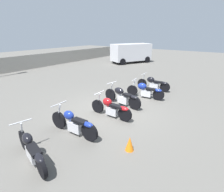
{
  "coord_description": "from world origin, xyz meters",
  "views": [
    {
      "loc": [
        -5.96,
        -4.42,
        3.37
      ],
      "look_at": [
        0.0,
        -0.0,
        0.65
      ],
      "focal_mm": 28.0,
      "sensor_mm": 36.0,
      "label": 1
    }
  ],
  "objects_px": {
    "motorcycle_slot_0": "(32,150)",
    "traffic_cone_near": "(130,144)",
    "parked_van": "(131,52)",
    "motorcycle_slot_2": "(111,108)",
    "motorcycle_slot_3": "(122,97)",
    "motorcycle_slot_4": "(146,90)",
    "motorcycle_slot_1": "(74,123)",
    "motorcycle_slot_5": "(154,83)"
  },
  "relations": [
    {
      "from": "motorcycle_slot_1",
      "to": "motorcycle_slot_2",
      "type": "xyz_separation_m",
      "value": [
        1.84,
        -0.23,
        -0.01
      ]
    },
    {
      "from": "motorcycle_slot_3",
      "to": "motorcycle_slot_5",
      "type": "height_order",
      "value": "motorcycle_slot_3"
    },
    {
      "from": "motorcycle_slot_1",
      "to": "motorcycle_slot_3",
      "type": "distance_m",
      "value": 3.18
    },
    {
      "from": "motorcycle_slot_4",
      "to": "traffic_cone_near",
      "type": "relative_size",
      "value": 4.51
    },
    {
      "from": "parked_van",
      "to": "motorcycle_slot_2",
      "type": "bearing_deg",
      "value": 142.84
    },
    {
      "from": "motorcycle_slot_0",
      "to": "motorcycle_slot_4",
      "type": "height_order",
      "value": "motorcycle_slot_4"
    },
    {
      "from": "motorcycle_slot_4",
      "to": "parked_van",
      "type": "xyz_separation_m",
      "value": [
        9.61,
        6.62,
        0.76
      ]
    },
    {
      "from": "motorcycle_slot_0",
      "to": "motorcycle_slot_1",
      "type": "bearing_deg",
      "value": 17.1
    },
    {
      "from": "motorcycle_slot_2",
      "to": "motorcycle_slot_4",
      "type": "distance_m",
      "value": 2.91
    },
    {
      "from": "motorcycle_slot_0",
      "to": "parked_van",
      "type": "relative_size",
      "value": 0.42
    },
    {
      "from": "motorcycle_slot_0",
      "to": "motorcycle_slot_4",
      "type": "distance_m",
      "value": 6.37
    },
    {
      "from": "motorcycle_slot_0",
      "to": "motorcycle_slot_3",
      "type": "distance_m",
      "value": 4.81
    },
    {
      "from": "motorcycle_slot_4",
      "to": "motorcycle_slot_2",
      "type": "bearing_deg",
      "value": 170.52
    },
    {
      "from": "motorcycle_slot_3",
      "to": "motorcycle_slot_2",
      "type": "bearing_deg",
      "value": -158.45
    },
    {
      "from": "motorcycle_slot_0",
      "to": "parked_van",
      "type": "distance_m",
      "value": 17.22
    },
    {
      "from": "motorcycle_slot_3",
      "to": "parked_van",
      "type": "bearing_deg",
      "value": 36.32
    },
    {
      "from": "motorcycle_slot_0",
      "to": "motorcycle_slot_5",
      "type": "xyz_separation_m",
      "value": [
        7.94,
        -0.01,
        0.01
      ]
    },
    {
      "from": "parked_van",
      "to": "motorcycle_slot_1",
      "type": "bearing_deg",
      "value": 138.98
    },
    {
      "from": "motorcycle_slot_2",
      "to": "traffic_cone_near",
      "type": "height_order",
      "value": "motorcycle_slot_2"
    },
    {
      "from": "motorcycle_slot_4",
      "to": "traffic_cone_near",
      "type": "distance_m",
      "value": 4.66
    },
    {
      "from": "motorcycle_slot_0",
      "to": "traffic_cone_near",
      "type": "xyz_separation_m",
      "value": [
        2.01,
        -1.87,
        -0.17
      ]
    },
    {
      "from": "motorcycle_slot_3",
      "to": "parked_van",
      "type": "height_order",
      "value": "parked_van"
    },
    {
      "from": "motorcycle_slot_0",
      "to": "traffic_cone_near",
      "type": "relative_size",
      "value": 4.49
    },
    {
      "from": "motorcycle_slot_1",
      "to": "motorcycle_slot_5",
      "type": "bearing_deg",
      "value": -4.05
    },
    {
      "from": "motorcycle_slot_0",
      "to": "motorcycle_slot_3",
      "type": "height_order",
      "value": "motorcycle_slot_3"
    },
    {
      "from": "motorcycle_slot_0",
      "to": "motorcycle_slot_4",
      "type": "relative_size",
      "value": 1.0
    },
    {
      "from": "traffic_cone_near",
      "to": "parked_van",
      "type": "bearing_deg",
      "value": 30.6
    },
    {
      "from": "motorcycle_slot_3",
      "to": "motorcycle_slot_4",
      "type": "height_order",
      "value": "motorcycle_slot_3"
    },
    {
      "from": "motorcycle_slot_3",
      "to": "motorcycle_slot_5",
      "type": "xyz_separation_m",
      "value": [
        3.14,
        -0.23,
        -0.03
      ]
    },
    {
      "from": "motorcycle_slot_0",
      "to": "motorcycle_slot_3",
      "type": "relative_size",
      "value": 0.94
    },
    {
      "from": "parked_van",
      "to": "motorcycle_slot_0",
      "type": "bearing_deg",
      "value": 137.2
    },
    {
      "from": "motorcycle_slot_3",
      "to": "traffic_cone_near",
      "type": "bearing_deg",
      "value": -135.56
    },
    {
      "from": "motorcycle_slot_3",
      "to": "motorcycle_slot_1",
      "type": "bearing_deg",
      "value": -170.69
    },
    {
      "from": "motorcycle_slot_1",
      "to": "motorcycle_slot_4",
      "type": "bearing_deg",
      "value": -7.14
    },
    {
      "from": "parked_van",
      "to": "motorcycle_slot_4",
      "type": "bearing_deg",
      "value": 149.97
    },
    {
      "from": "motorcycle_slot_2",
      "to": "motorcycle_slot_5",
      "type": "xyz_separation_m",
      "value": [
        4.48,
        0.1,
        -0.0
      ]
    },
    {
      "from": "motorcycle_slot_3",
      "to": "motorcycle_slot_5",
      "type": "bearing_deg",
      "value": 3.19
    },
    {
      "from": "motorcycle_slot_5",
      "to": "traffic_cone_near",
      "type": "height_order",
      "value": "motorcycle_slot_5"
    },
    {
      "from": "motorcycle_slot_0",
      "to": "motorcycle_slot_4",
      "type": "xyz_separation_m",
      "value": [
        6.37,
        -0.23,
        0.03
      ]
    },
    {
      "from": "motorcycle_slot_0",
      "to": "parked_van",
      "type": "height_order",
      "value": "parked_van"
    },
    {
      "from": "motorcycle_slot_2",
      "to": "motorcycle_slot_4",
      "type": "xyz_separation_m",
      "value": [
        2.91,
        -0.12,
        0.01
      ]
    },
    {
      "from": "parked_van",
      "to": "traffic_cone_near",
      "type": "distance_m",
      "value": 16.25
    }
  ]
}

